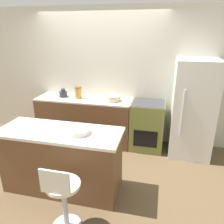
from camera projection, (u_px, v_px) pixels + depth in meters
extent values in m
plane|color=brown|center=(94.00, 148.00, 4.25)|extent=(14.00, 14.00, 0.00)
cube|color=beige|center=(102.00, 76.00, 4.38)|extent=(8.00, 0.06, 2.60)
cube|color=brown|center=(85.00, 120.00, 4.45)|extent=(1.89, 0.59, 0.88)
cube|color=silver|center=(84.00, 99.00, 4.29)|extent=(1.89, 0.59, 0.03)
cube|color=#9EA3A8|center=(68.00, 97.00, 4.35)|extent=(0.44, 0.33, 0.01)
cube|color=brown|center=(62.00, 161.00, 3.06)|extent=(1.60, 0.60, 0.87)
cube|color=silver|center=(59.00, 132.00, 2.90)|extent=(1.67, 0.64, 0.04)
cube|color=olive|center=(147.00, 125.00, 4.17)|extent=(0.61, 0.59, 0.91)
cube|color=black|center=(145.00, 139.00, 3.94)|extent=(0.43, 0.01, 0.32)
cube|color=#333338|center=(148.00, 103.00, 4.01)|extent=(0.58, 0.56, 0.01)
cube|color=silver|center=(193.00, 109.00, 3.82)|extent=(0.70, 0.68, 1.73)
cube|color=silver|center=(183.00, 113.00, 3.52)|extent=(0.02, 0.02, 0.78)
cylinder|color=#B7B7BC|center=(65.00, 207.00, 2.46)|extent=(0.06, 0.06, 0.58)
cylinder|color=silver|center=(63.00, 185.00, 2.35)|extent=(0.38, 0.38, 0.04)
cube|color=silver|center=(55.00, 183.00, 2.15)|extent=(0.32, 0.02, 0.27)
cylinder|color=#333338|center=(63.00, 94.00, 4.35)|extent=(0.16, 0.16, 0.11)
sphere|color=#333338|center=(63.00, 90.00, 4.32)|extent=(0.09, 0.09, 0.09)
cylinder|color=#C1B28E|center=(113.00, 98.00, 4.13)|extent=(0.29, 0.29, 0.09)
cylinder|color=#B77F33|center=(78.00, 93.00, 4.26)|extent=(0.13, 0.13, 0.20)
cylinder|color=brown|center=(78.00, 87.00, 4.22)|extent=(0.14, 0.14, 0.02)
cylinder|color=white|center=(78.00, 131.00, 2.82)|extent=(0.30, 0.30, 0.07)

